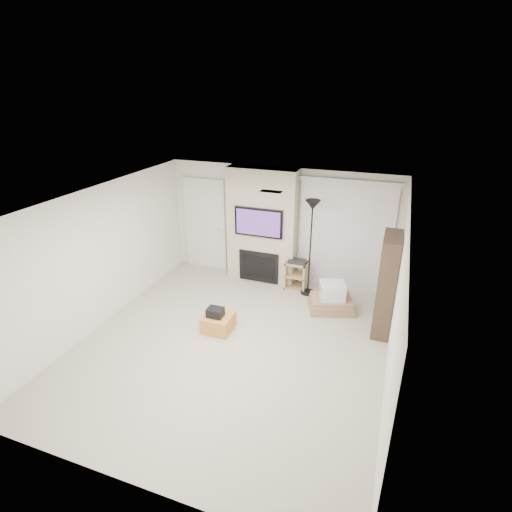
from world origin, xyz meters
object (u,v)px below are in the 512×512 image
(ottoman, at_px, (218,323))
(floor_lamp, at_px, (312,221))
(av_stand, at_px, (296,273))
(box_stack, at_px, (331,300))
(bookshelf, at_px, (387,285))

(ottoman, relative_size, floor_lamp, 0.25)
(av_stand, bearing_deg, floor_lamp, -26.77)
(ottoman, distance_m, av_stand, 2.23)
(box_stack, relative_size, bookshelf, 0.56)
(floor_lamp, height_order, bookshelf, floor_lamp)
(floor_lamp, bearing_deg, bookshelf, -29.33)
(bookshelf, bearing_deg, av_stand, 151.08)
(ottoman, distance_m, bookshelf, 3.02)
(box_stack, xyz_separation_m, bookshelf, (0.97, -0.38, 0.68))
(box_stack, bearing_deg, ottoman, -141.86)
(floor_lamp, distance_m, bookshelf, 1.90)
(ottoman, xyz_separation_m, floor_lamp, (1.20, 1.88, 1.44))
(av_stand, relative_size, box_stack, 0.66)
(floor_lamp, bearing_deg, box_stack, -40.37)
(box_stack, height_order, bookshelf, bookshelf)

